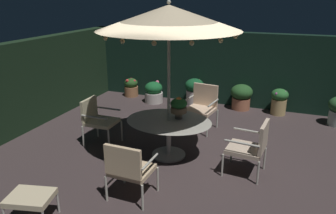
{
  "coord_description": "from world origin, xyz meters",
  "views": [
    {
      "loc": [
        1.73,
        -5.41,
        2.96
      ],
      "look_at": [
        -0.28,
        -0.17,
        0.99
      ],
      "focal_mm": 34.97,
      "sensor_mm": 36.0,
      "label": 1
    }
  ],
  "objects_px": {
    "patio_chair_east": "(98,118)",
    "potted_plant_back_left": "(131,87)",
    "potted_plant_back_center": "(154,92)",
    "centerpiece_planter": "(179,106)",
    "potted_plant_left_far": "(279,101)",
    "potted_plant_back_right": "(194,90)",
    "patio_chair_northeast": "(202,104)",
    "patio_chair_north": "(252,145)",
    "patio_dining_table": "(169,127)",
    "ottoman_footrest": "(30,198)",
    "patio_umbrella": "(169,18)",
    "patio_chair_southeast": "(129,167)",
    "potted_plant_left_near": "(241,96)"
  },
  "relations": [
    {
      "from": "potted_plant_left_near",
      "to": "potted_plant_left_far",
      "type": "xyz_separation_m",
      "value": [
        0.96,
        -0.07,
        -0.0
      ]
    },
    {
      "from": "patio_dining_table",
      "to": "potted_plant_left_near",
      "type": "bearing_deg",
      "value": 74.9
    },
    {
      "from": "patio_dining_table",
      "to": "patio_chair_east",
      "type": "distance_m",
      "value": 1.54
    },
    {
      "from": "patio_umbrella",
      "to": "patio_chair_east",
      "type": "relative_size",
      "value": 3.01
    },
    {
      "from": "patio_umbrella",
      "to": "patio_chair_northeast",
      "type": "height_order",
      "value": "patio_umbrella"
    },
    {
      "from": "patio_chair_north",
      "to": "potted_plant_back_center",
      "type": "height_order",
      "value": "patio_chair_north"
    },
    {
      "from": "patio_dining_table",
      "to": "ottoman_footrest",
      "type": "bearing_deg",
      "value": -113.34
    },
    {
      "from": "patio_chair_north",
      "to": "patio_chair_southeast",
      "type": "bearing_deg",
      "value": -138.64
    },
    {
      "from": "potted_plant_back_left",
      "to": "patio_chair_east",
      "type": "bearing_deg",
      "value": -74.57
    },
    {
      "from": "potted_plant_left_far",
      "to": "potted_plant_back_right",
      "type": "bearing_deg",
      "value": 179.78
    },
    {
      "from": "patio_chair_northeast",
      "to": "potted_plant_left_near",
      "type": "bearing_deg",
      "value": 68.91
    },
    {
      "from": "patio_chair_southeast",
      "to": "potted_plant_back_center",
      "type": "bearing_deg",
      "value": 108.9
    },
    {
      "from": "potted_plant_left_far",
      "to": "potted_plant_back_left",
      "type": "distance_m",
      "value": 4.25
    },
    {
      "from": "patio_chair_east",
      "to": "ottoman_footrest",
      "type": "distance_m",
      "value": 2.49
    },
    {
      "from": "ottoman_footrest",
      "to": "potted_plant_left_far",
      "type": "relative_size",
      "value": 0.99
    },
    {
      "from": "patio_chair_north",
      "to": "patio_chair_northeast",
      "type": "distance_m",
      "value": 2.14
    },
    {
      "from": "patio_chair_east",
      "to": "potted_plant_back_right",
      "type": "distance_m",
      "value": 3.33
    },
    {
      "from": "patio_dining_table",
      "to": "patio_chair_northeast",
      "type": "xyz_separation_m",
      "value": [
        0.22,
        1.54,
        -0.01
      ]
    },
    {
      "from": "patio_chair_northeast",
      "to": "potted_plant_back_center",
      "type": "bearing_deg",
      "value": 143.11
    },
    {
      "from": "patio_chair_southeast",
      "to": "potted_plant_left_far",
      "type": "distance_m",
      "value": 5.02
    },
    {
      "from": "potted_plant_back_center",
      "to": "potted_plant_back_left",
      "type": "bearing_deg",
      "value": 160.54
    },
    {
      "from": "patio_dining_table",
      "to": "potted_plant_back_left",
      "type": "bearing_deg",
      "value": 127.31
    },
    {
      "from": "potted_plant_back_center",
      "to": "potted_plant_back_left",
      "type": "relative_size",
      "value": 1.09
    },
    {
      "from": "patio_chair_southeast",
      "to": "potted_plant_back_center",
      "type": "xyz_separation_m",
      "value": [
        -1.51,
        4.41,
        -0.25
      ]
    },
    {
      "from": "patio_dining_table",
      "to": "patio_chair_northeast",
      "type": "bearing_deg",
      "value": 81.69
    },
    {
      "from": "patio_umbrella",
      "to": "potted_plant_back_center",
      "type": "distance_m",
      "value": 3.97
    },
    {
      "from": "patio_umbrella",
      "to": "potted_plant_back_left",
      "type": "relative_size",
      "value": 5.16
    },
    {
      "from": "patio_dining_table",
      "to": "patio_chair_east",
      "type": "height_order",
      "value": "patio_chair_east"
    },
    {
      "from": "centerpiece_planter",
      "to": "potted_plant_left_far",
      "type": "bearing_deg",
      "value": 60.51
    },
    {
      "from": "patio_chair_southeast",
      "to": "potted_plant_back_center",
      "type": "height_order",
      "value": "patio_chair_southeast"
    },
    {
      "from": "patio_chair_northeast",
      "to": "ottoman_footrest",
      "type": "bearing_deg",
      "value": -107.81
    },
    {
      "from": "potted_plant_left_far",
      "to": "patio_chair_east",
      "type": "bearing_deg",
      "value": -137.11
    },
    {
      "from": "patio_chair_east",
      "to": "centerpiece_planter",
      "type": "bearing_deg",
      "value": 5.33
    },
    {
      "from": "patio_umbrella",
      "to": "patio_chair_southeast",
      "type": "distance_m",
      "value": 2.54
    },
    {
      "from": "centerpiece_planter",
      "to": "potted_plant_back_center",
      "type": "distance_m",
      "value": 3.28
    },
    {
      "from": "patio_chair_southeast",
      "to": "patio_chair_east",
      "type": "bearing_deg",
      "value": 134.45
    },
    {
      "from": "patio_chair_northeast",
      "to": "potted_plant_back_left",
      "type": "distance_m",
      "value": 3.13
    },
    {
      "from": "patio_chair_northeast",
      "to": "potted_plant_left_near",
      "type": "height_order",
      "value": "patio_chair_northeast"
    },
    {
      "from": "ottoman_footrest",
      "to": "potted_plant_back_right",
      "type": "bearing_deg",
      "value": 83.59
    },
    {
      "from": "patio_chair_east",
      "to": "potted_plant_back_left",
      "type": "distance_m",
      "value": 3.32
    },
    {
      "from": "patio_chair_north",
      "to": "patio_chair_southeast",
      "type": "distance_m",
      "value": 2.11
    },
    {
      "from": "patio_dining_table",
      "to": "potted_plant_left_far",
      "type": "height_order",
      "value": "patio_dining_table"
    },
    {
      "from": "centerpiece_planter",
      "to": "patio_chair_northeast",
      "type": "distance_m",
      "value": 1.45
    },
    {
      "from": "ottoman_footrest",
      "to": "potted_plant_left_near",
      "type": "distance_m",
      "value": 5.95
    },
    {
      "from": "patio_umbrella",
      "to": "ottoman_footrest",
      "type": "relative_size",
      "value": 4.26
    },
    {
      "from": "potted_plant_left_near",
      "to": "potted_plant_left_far",
      "type": "height_order",
      "value": "same"
    },
    {
      "from": "patio_umbrella",
      "to": "centerpiece_planter",
      "type": "relative_size",
      "value": 6.75
    },
    {
      "from": "centerpiece_planter",
      "to": "patio_chair_east",
      "type": "distance_m",
      "value": 1.74
    },
    {
      "from": "patio_chair_northeast",
      "to": "patio_chair_north",
      "type": "bearing_deg",
      "value": -51.89
    },
    {
      "from": "potted_plant_back_center",
      "to": "centerpiece_planter",
      "type": "bearing_deg",
      "value": -58.13
    }
  ]
}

